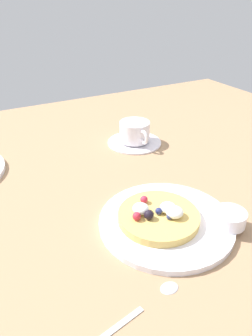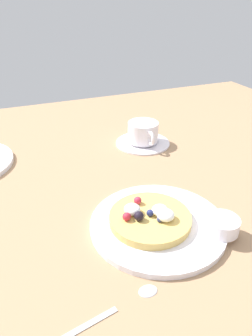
% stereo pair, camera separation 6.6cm
% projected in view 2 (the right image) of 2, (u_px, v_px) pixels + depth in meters
% --- Properties ---
extents(ground_plane, '(1.70, 1.23, 0.03)m').
position_uv_depth(ground_plane, '(98.00, 190.00, 0.71)').
color(ground_plane, '#A17C59').
extents(pancake_plate, '(0.25, 0.25, 0.01)m').
position_uv_depth(pancake_plate, '(158.00, 224.00, 0.58)').
color(pancake_plate, white).
rests_on(pancake_plate, ground_plane).
extents(pancake_with_berries, '(0.15, 0.15, 0.03)m').
position_uv_depth(pancake_with_berries, '(150.00, 217.00, 0.57)').
color(pancake_with_berries, '#DBB35A').
rests_on(pancake_with_berries, pancake_plate).
extents(syrup_ramekin, '(0.06, 0.06, 0.03)m').
position_uv_depth(syrup_ramekin, '(222.00, 225.00, 0.55)').
color(syrup_ramekin, white).
rests_on(syrup_ramekin, pancake_plate).
extents(coffee_saucer, '(0.15, 0.15, 0.01)m').
position_uv_depth(coffee_saucer, '(143.00, 142.00, 0.89)').
color(coffee_saucer, white).
rests_on(coffee_saucer, ground_plane).
extents(coffee_cup, '(0.08, 0.11, 0.05)m').
position_uv_depth(coffee_cup, '(143.00, 132.00, 0.87)').
color(coffee_cup, white).
rests_on(coffee_cup, coffee_saucer).
extents(teaspoon, '(0.17, 0.05, 0.01)m').
position_uv_depth(teaspoon, '(123.00, 304.00, 0.44)').
color(teaspoon, silver).
rests_on(teaspoon, ground_plane).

